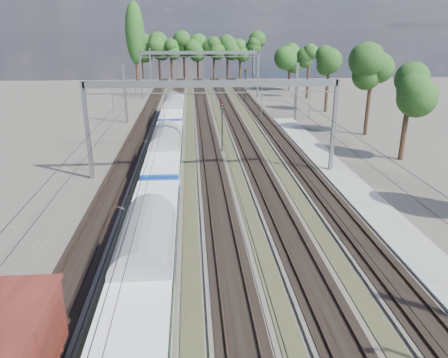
{
  "coord_description": "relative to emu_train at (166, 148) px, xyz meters",
  "views": [
    {
      "loc": [
        -2.04,
        -9.86,
        13.66
      ],
      "look_at": [
        0.32,
        20.85,
        2.8
      ],
      "focal_mm": 35.0,
      "sensor_mm": 36.0,
      "label": 1
    }
  ],
  "objects": [
    {
      "name": "track_bed",
      "position": [
        4.5,
        14.17,
        -2.45
      ],
      "size": [
        21.0,
        130.0,
        0.34
      ],
      "color": "#47423A",
      "rests_on": "ground"
    },
    {
      "name": "platform",
      "position": [
        16.5,
        -10.83,
        -2.4
      ],
      "size": [
        3.0,
        70.0,
        0.3
      ],
      "primitive_type": "cube",
      "color": "gray",
      "rests_on": "ground"
    },
    {
      "name": "catenary",
      "position": [
        4.83,
        21.86,
        3.85
      ],
      "size": [
        25.65,
        130.0,
        9.0
      ],
      "color": "slate",
      "rests_on": "ground"
    },
    {
      "name": "tree_belt",
      "position": [
        9.75,
        62.88,
        5.45
      ],
      "size": [
        40.85,
        100.03,
        12.1
      ],
      "color": "black",
      "rests_on": "ground"
    },
    {
      "name": "poplar",
      "position": [
        -10.0,
        67.17,
        9.34
      ],
      "size": [
        4.4,
        4.4,
        19.04
      ],
      "color": "black",
      "rests_on": "ground"
    },
    {
      "name": "emu_train",
      "position": [
        0.0,
        0.0,
        0.0
      ],
      "size": [
        2.96,
        62.61,
        4.33
      ],
      "color": "black",
      "rests_on": "ground"
    },
    {
      "name": "worker",
      "position": [
        5.26,
        60.68,
        -1.63
      ],
      "size": [
        0.59,
        0.76,
        1.84
      ],
      "primitive_type": "imported",
      "rotation": [
        0.0,
        0.0,
        1.33
      ],
      "color": "black",
      "rests_on": "ground"
    },
    {
      "name": "signal_near",
      "position": [
        5.92,
        7.05,
        1.02
      ],
      "size": [
        0.4,
        0.37,
        5.64
      ],
      "rotation": [
        0.0,
        0.0,
        -0.36
      ],
      "color": "black",
      "rests_on": "ground"
    },
    {
      "name": "signal_far",
      "position": [
        12.57,
        40.12,
        1.34
      ],
      "size": [
        0.42,
        0.39,
        6.14
      ],
      "rotation": [
        0.0,
        0.0,
        0.25
      ],
      "color": "black",
      "rests_on": "ground"
    }
  ]
}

